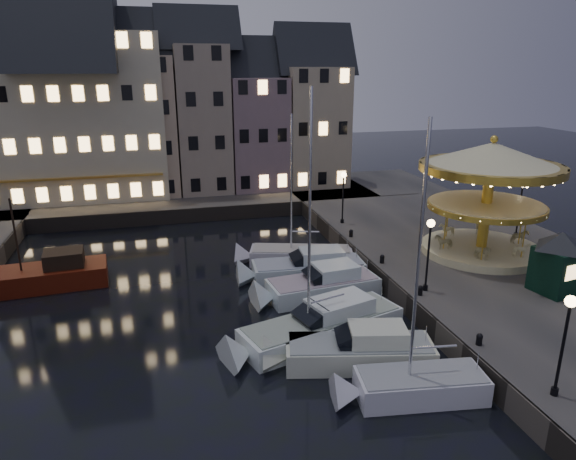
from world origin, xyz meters
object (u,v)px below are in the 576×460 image
object	(u,v)px
bollard_a	(479,339)
ticket_kiosk	(560,252)
motorboat_f	(293,256)
carousel	(490,177)
streetlamp_d	(521,201)
red_fishing_boat	(44,277)
bollard_d	(351,233)
streetlamp_b	(429,245)
motorboat_b	(350,352)
bollard_c	(382,259)
motorboat_e	(302,269)
bollard_b	(420,290)
motorboat_a	(407,387)
streetlamp_a	(565,332)
motorboat_c	(316,328)
streetlamp_c	(343,190)
motorboat_d	(317,287)

from	to	relation	value
bollard_a	ticket_kiosk	xyz separation A→B (m)	(7.50, 4.03, 2.07)
motorboat_f	carousel	size ratio (longest dim) A/B	1.21
streetlamp_d	red_fishing_boat	xyz separation A→B (m)	(-32.91, 2.04, -3.31)
bollard_d	ticket_kiosk	xyz separation A→B (m)	(7.50, -11.97, 2.07)
streetlamp_b	carousel	size ratio (longest dim) A/B	0.46
streetlamp_d	motorboat_b	xyz separation A→B (m)	(-17.36, -11.11, -3.38)
motorboat_f	red_fishing_boat	xyz separation A→B (m)	(-16.31, -0.02, 0.18)
bollard_c	carousel	size ratio (longest dim) A/B	0.06
motorboat_e	motorboat_f	world-z (taller)	motorboat_f
motorboat_f	motorboat_b	bearing A→B (deg)	-93.31
bollard_b	motorboat_a	distance (m)	7.88
red_fishing_boat	streetlamp_d	bearing A→B (deg)	-3.55
motorboat_e	red_fishing_boat	size ratio (longest dim) A/B	1.03
streetlamp_a	ticket_kiosk	size ratio (longest dim) A/B	1.05
motorboat_a	motorboat_f	distance (m)	16.23
motorboat_a	motorboat_c	size ratio (longest dim) A/B	0.82
streetlamp_c	red_fishing_boat	bearing A→B (deg)	-168.35
streetlamp_c	motorboat_e	bearing A→B (deg)	-126.97
bollard_a	motorboat_b	world-z (taller)	motorboat_b
carousel	ticket_kiosk	xyz separation A→B (m)	(0.23, -6.52, -2.84)
streetlamp_a	motorboat_c	bearing A→B (deg)	129.33
streetlamp_a	bollard_b	distance (m)	9.82
streetlamp_b	motorboat_f	world-z (taller)	motorboat_f
streetlamp_a	ticket_kiosk	bearing A→B (deg)	49.32
streetlamp_c	motorboat_e	world-z (taller)	streetlamp_c
streetlamp_d	motorboat_e	world-z (taller)	streetlamp_d
streetlamp_c	motorboat_f	size ratio (longest dim) A/B	0.38
motorboat_a	red_fishing_boat	world-z (taller)	motorboat_a
motorboat_e	ticket_kiosk	distance (m)	15.15
bollard_c	motorboat_e	size ratio (longest dim) A/B	0.07
streetlamp_d	carousel	size ratio (longest dim) A/B	0.46
bollard_a	carousel	world-z (taller)	carousel
streetlamp_d	motorboat_a	world-z (taller)	motorboat_a
streetlamp_a	motorboat_f	xyz separation A→B (m)	(-5.30, 19.06, -3.49)
motorboat_e	streetlamp_b	bearing A→B (deg)	-49.38
bollard_c	red_fishing_boat	size ratio (longest dim) A/B	0.07
bollard_d	motorboat_f	bearing A→B (deg)	-168.69
streetlamp_d	bollard_c	xyz separation A→B (m)	(-11.90, -2.50, -2.41)
bollard_d	motorboat_a	world-z (taller)	motorboat_a
streetlamp_d	motorboat_f	xyz separation A→B (m)	(-16.60, 2.06, -3.49)
bollard_a	bollard_c	xyz separation A→B (m)	(0.00, 10.50, 0.00)
bollard_a	motorboat_d	world-z (taller)	motorboat_d
bollard_a	motorboat_e	world-z (taller)	motorboat_e
streetlamp_b	bollard_b	size ratio (longest dim) A/B	7.32
streetlamp_c	motorboat_d	bearing A→B (deg)	-117.76
streetlamp_c	carousel	distance (m)	11.43
bollard_d	motorboat_c	size ratio (longest dim) A/B	0.04
streetlamp_d	bollard_b	bearing A→B (deg)	-147.78
bollard_c	ticket_kiosk	xyz separation A→B (m)	(7.50, -6.47, 2.07)
streetlamp_a	streetlamp_d	world-z (taller)	same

